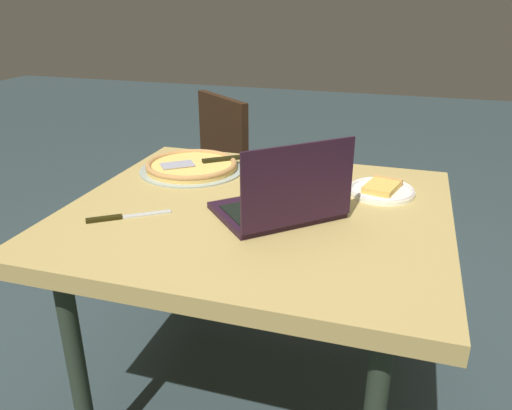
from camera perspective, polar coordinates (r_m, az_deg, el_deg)
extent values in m
plane|color=#2E3D40|center=(1.93, 0.15, -20.59)|extent=(12.00, 12.00, 0.00)
cube|color=tan|center=(1.53, 0.17, -1.14)|extent=(1.13, 1.01, 0.05)
cylinder|color=#273224|center=(2.01, 14.97, -7.45)|extent=(0.05, 0.05, 0.68)
cylinder|color=#273224|center=(2.17, -7.08, -4.43)|extent=(0.05, 0.05, 0.68)
cylinder|color=#273224|center=(1.58, -19.52, -17.34)|extent=(0.05, 0.05, 0.68)
cube|color=black|center=(1.49, 2.24, -0.55)|extent=(0.42, 0.41, 0.02)
cube|color=black|center=(1.48, 2.25, -0.18)|extent=(0.32, 0.31, 0.00)
cube|color=black|center=(1.34, 4.87, 2.26)|extent=(0.25, 0.23, 0.22)
cube|color=silver|center=(1.34, 4.82, 2.30)|extent=(0.22, 0.21, 0.20)
cylinder|color=white|center=(1.67, 13.97, 1.46)|extent=(0.21, 0.21, 0.01)
torus|color=silver|center=(1.67, 14.00, 1.78)|extent=(0.21, 0.21, 0.01)
cube|color=gold|center=(1.67, 14.02, 2.01)|extent=(0.12, 0.15, 0.02)
cube|color=tan|center=(1.72, 14.67, 2.62)|extent=(0.10, 0.04, 0.03)
cylinder|color=#9AA89E|center=(1.86, -7.26, 3.99)|extent=(0.38, 0.38, 0.01)
cylinder|color=#EEC15E|center=(1.85, -7.28, 4.34)|extent=(0.33, 0.33, 0.02)
torus|color=#B8834A|center=(1.85, -7.30, 4.61)|extent=(0.33, 0.33, 0.02)
cube|color=#A8A9BB|center=(1.84, -8.87, 4.53)|extent=(0.13, 0.13, 0.00)
cube|color=black|center=(1.88, -3.93, 5.20)|extent=(0.13, 0.11, 0.01)
cube|color=beige|center=(1.50, -12.99, -1.11)|extent=(0.16, 0.12, 0.00)
cube|color=black|center=(1.50, -16.79, -1.50)|extent=(0.09, 0.07, 0.01)
cube|color=black|center=(2.50, -7.59, 1.77)|extent=(0.61, 0.61, 0.04)
cube|color=black|center=(2.51, -3.78, 7.52)|extent=(0.34, 0.29, 0.41)
cylinder|color=black|center=(2.68, -13.01, -2.40)|extent=(0.03, 0.03, 0.42)
cylinder|color=black|center=(2.35, -9.40, -5.85)|extent=(0.03, 0.03, 0.42)
cylinder|color=black|center=(2.83, -5.61, -0.53)|extent=(0.03, 0.03, 0.42)
cylinder|color=black|center=(2.52, -1.27, -3.50)|extent=(0.03, 0.03, 0.42)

